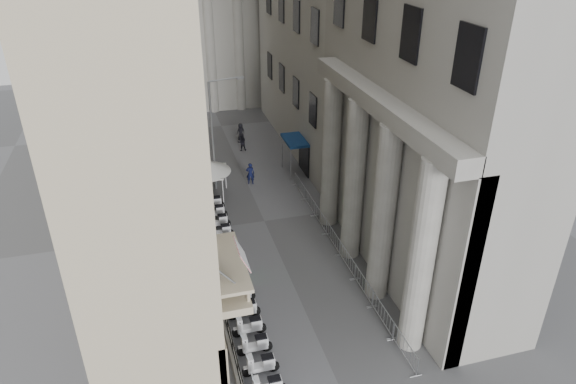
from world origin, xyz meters
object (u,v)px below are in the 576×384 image
security_tent (201,165)px  pedestrian_a (250,174)px  street_lamp (216,126)px  pedestrian_b (242,142)px  info_kiosk (215,266)px

security_tent → pedestrian_a: (3.80, 0.85, -1.61)m
street_lamp → pedestrian_b: bearing=51.8°
info_kiosk → pedestrian_b: (5.06, 18.18, -0.16)m
security_tent → street_lamp: street_lamp is taller
street_lamp → pedestrian_a: size_ratio=4.79×
pedestrian_a → street_lamp: bearing=13.4°
street_lamp → pedestrian_b: 8.52m
pedestrian_a → pedestrian_b: size_ratio=1.13×
street_lamp → security_tent: bearing=-162.3°
street_lamp → pedestrian_b: (3.03, 6.69, -4.30)m
security_tent → pedestrian_b: 8.90m
pedestrian_b → pedestrian_a: bearing=88.8°
street_lamp → pedestrian_a: street_lamp is taller
info_kiosk → pedestrian_a: (4.44, 11.49, -0.06)m
info_kiosk → pedestrian_b: size_ratio=1.20×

